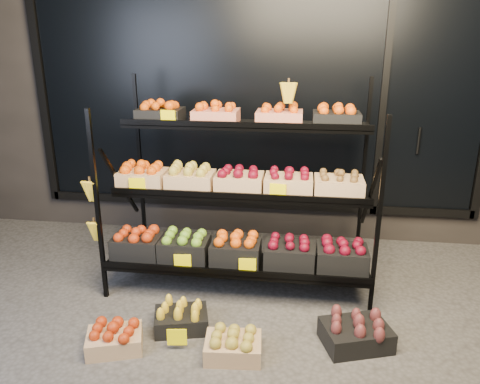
# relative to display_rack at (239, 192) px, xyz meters

# --- Properties ---
(ground) EXTENTS (24.00, 24.00, 0.00)m
(ground) POSITION_rel_display_rack_xyz_m (0.02, -0.60, -0.79)
(ground) COLOR #514F4C
(ground) RESTS_ON ground
(building) EXTENTS (6.00, 2.08, 3.50)m
(building) POSITION_rel_display_rack_xyz_m (0.02, 1.99, 0.96)
(building) COLOR #2D2826
(building) RESTS_ON ground
(display_rack) EXTENTS (2.18, 1.02, 1.75)m
(display_rack) POSITION_rel_display_rack_xyz_m (0.00, 0.00, 0.00)
(display_rack) COLOR black
(display_rack) RESTS_ON ground
(tag_floor_a) EXTENTS (0.13, 0.01, 0.12)m
(tag_floor_a) POSITION_rel_display_rack_xyz_m (-0.27, -1.00, -0.73)
(tag_floor_a) COLOR #FFEB00
(tag_floor_a) RESTS_ON ground
(floor_crate_left) EXTENTS (0.42, 0.36, 0.19)m
(floor_crate_left) POSITION_rel_display_rack_xyz_m (-0.69, -1.04, -0.70)
(floor_crate_left) COLOR tan
(floor_crate_left) RESTS_ON ground
(floor_crate_midleft) EXTENTS (0.43, 0.36, 0.19)m
(floor_crate_midleft) POSITION_rel_display_rack_xyz_m (-0.31, -0.76, -0.70)
(floor_crate_midleft) COLOR black
(floor_crate_midleft) RESTS_ON ground
(floor_crate_midright) EXTENTS (0.38, 0.30, 0.19)m
(floor_crate_midright) POSITION_rel_display_rack_xyz_m (0.10, -1.01, -0.70)
(floor_crate_midright) COLOR tan
(floor_crate_midright) RESTS_ON ground
(floor_crate_right) EXTENTS (0.51, 0.44, 0.21)m
(floor_crate_right) POSITION_rel_display_rack_xyz_m (0.90, -0.78, -0.69)
(floor_crate_right) COLOR black
(floor_crate_right) RESTS_ON ground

